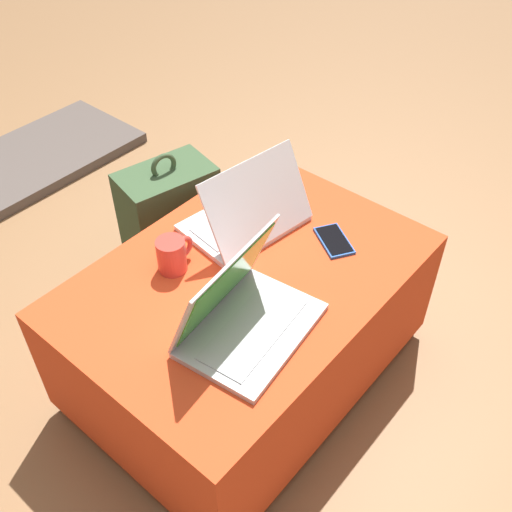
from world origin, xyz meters
TOP-DOWN VIEW (x-y plane):
  - ground_plane at (0.00, 0.00)m, footprint 14.00×14.00m
  - ottoman at (0.00, 0.00)m, footprint 0.96×0.68m
  - laptop_near at (-0.15, -0.12)m, footprint 0.36×0.28m
  - laptop_far at (0.14, 0.12)m, footprint 0.35×0.28m
  - cell_phone at (0.25, -0.11)m, footprint 0.13×0.15m
  - backpack at (0.17, 0.50)m, footprint 0.34×0.29m
  - coffee_mug at (-0.11, 0.16)m, footprint 0.11×0.08m

SIDE VIEW (x-z plane):
  - ground_plane at x=0.00m, z-range 0.00..0.00m
  - backpack at x=0.17m, z-range -0.04..0.47m
  - ottoman at x=0.00m, z-range 0.00..0.43m
  - cell_phone at x=0.25m, z-range 0.43..0.44m
  - laptop_far at x=0.14m, z-range 0.36..0.59m
  - coffee_mug at x=-0.11m, z-range 0.43..0.52m
  - laptop_near at x=-0.15m, z-range 0.36..0.59m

